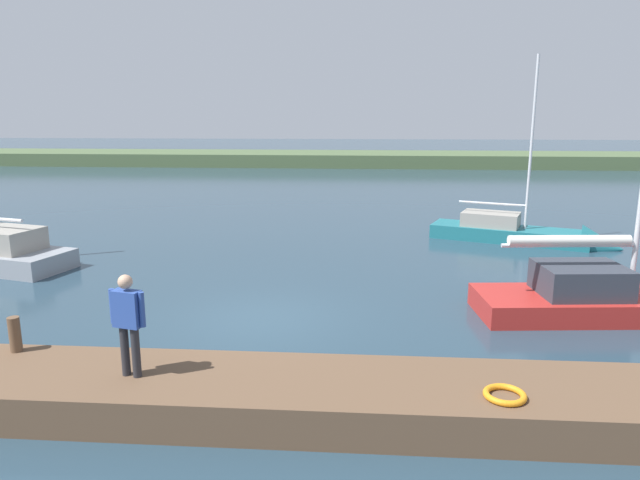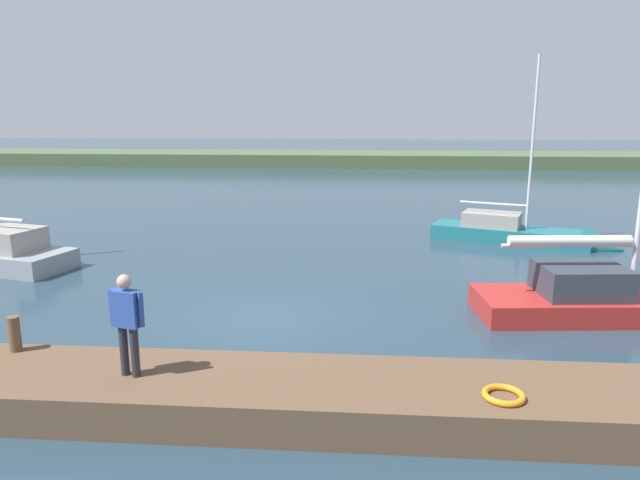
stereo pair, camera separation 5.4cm
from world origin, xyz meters
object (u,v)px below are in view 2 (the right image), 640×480
at_px(mooring_post_far, 15,334).
at_px(sailboat_inner_slip, 530,239).
at_px(person_on_dock, 127,318).
at_px(life_ring_buoy, 503,395).

xyz_separation_m(mooring_post_far, sailboat_inner_slip, (-12.85, -12.94, -0.84)).
bearing_deg(sailboat_inner_slip, person_on_dock, -105.56).
relative_size(life_ring_buoy, person_on_dock, 0.38).
distance_m(mooring_post_far, sailboat_inner_slip, 18.26).
bearing_deg(person_on_dock, mooring_post_far, 85.86).
xyz_separation_m(mooring_post_far, life_ring_buoy, (-8.55, 1.14, -0.28)).
distance_m(mooring_post_far, person_on_dock, 2.74).
bearing_deg(sailboat_inner_slip, life_ring_buoy, -85.65).
xyz_separation_m(mooring_post_far, person_on_dock, (-2.52, 0.82, 0.69)).
height_order(life_ring_buoy, sailboat_inner_slip, sailboat_inner_slip).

